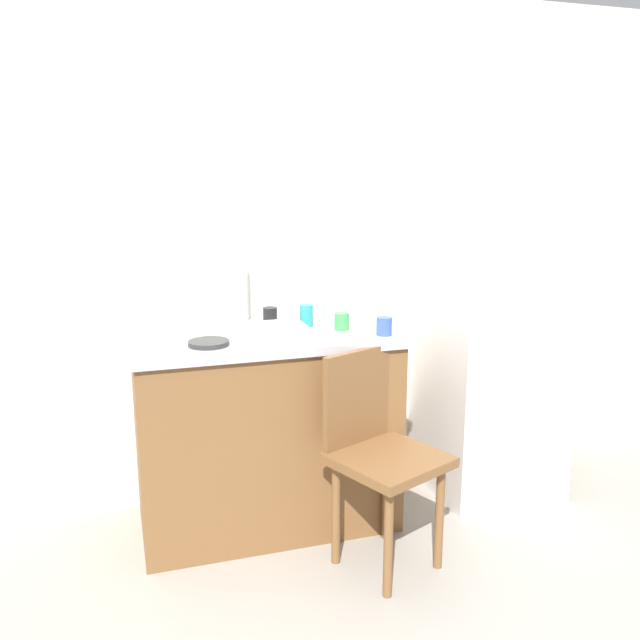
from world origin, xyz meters
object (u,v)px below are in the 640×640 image
at_px(refrigerator, 490,361).
at_px(cup_green, 342,321).
at_px(cup_black, 270,315).
at_px(chair, 378,449).
at_px(dish_tray, 273,331).
at_px(cup_teal, 306,316).
at_px(hotplate, 209,343).
at_px(cup_blue, 384,326).

xyz_separation_m(refrigerator, cup_green, (-0.81, -0.06, 0.27)).
height_order(refrigerator, cup_black, refrigerator).
bearing_deg(chair, cup_green, 69.50).
bearing_deg(dish_tray, cup_teal, 35.62).
bearing_deg(cup_black, hotplate, -135.43).
distance_m(refrigerator, cup_blue, 0.75).
bearing_deg(chair, cup_teal, 83.30).
height_order(dish_tray, hotplate, dish_tray).
height_order(chair, cup_blue, cup_blue).
relative_size(dish_tray, cup_green, 3.67).
distance_m(chair, cup_black, 0.84).
height_order(refrigerator, cup_blue, refrigerator).
relative_size(refrigerator, cup_black, 18.14).
xyz_separation_m(hotplate, cup_blue, (0.76, -0.05, 0.03)).
height_order(chair, dish_tray, dish_tray).
bearing_deg(cup_blue, dish_tray, 165.09).
bearing_deg(cup_black, cup_green, -39.80).
relative_size(refrigerator, chair, 1.51).
height_order(dish_tray, cup_green, cup_green).
bearing_deg(cup_green, cup_black, 140.20).
height_order(dish_tray, cup_teal, cup_teal).
bearing_deg(cup_green, cup_blue, -46.88).
xyz_separation_m(cup_blue, cup_green, (-0.14, 0.15, -0.00)).
relative_size(hotplate, cup_green, 2.23).
bearing_deg(dish_tray, cup_black, 79.12).
bearing_deg(cup_green, cup_teal, 140.52).
bearing_deg(chair, refrigerator, 7.47).
distance_m(refrigerator, hotplate, 1.46).
distance_m(dish_tray, cup_green, 0.33).
distance_m(dish_tray, hotplate, 0.30).
height_order(refrigerator, cup_green, refrigerator).
relative_size(cup_blue, cup_black, 1.08).
relative_size(hotplate, cup_teal, 1.68).
relative_size(cup_teal, cup_black, 1.37).
height_order(refrigerator, cup_teal, refrigerator).
bearing_deg(cup_black, cup_blue, -42.39).
height_order(dish_tray, cup_blue, cup_blue).
bearing_deg(chair, hotplate, 131.04).
bearing_deg(cup_teal, hotplate, -156.17).
height_order(cup_teal, cup_black, cup_teal).
xyz_separation_m(cup_teal, cup_black, (-0.14, 0.12, -0.01)).
distance_m(hotplate, cup_green, 0.62).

